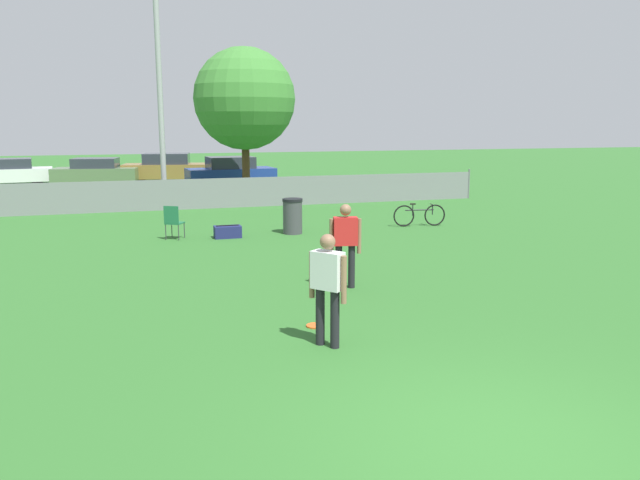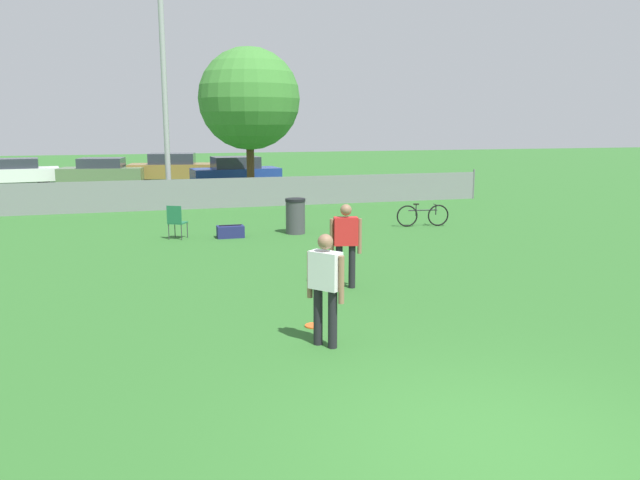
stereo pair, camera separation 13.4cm
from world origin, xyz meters
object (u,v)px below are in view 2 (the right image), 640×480
Objects in this scene: gear_bag_sideline at (230,232)px; parked_car_white at (17,172)px; bicycle_sideline at (423,215)px; folding_chair_sideline at (176,220)px; player_receiver_white at (325,282)px; parked_car_blue at (236,173)px; parked_car_olive at (102,171)px; tree_near_pole at (249,99)px; player_thrower_red at (346,240)px; light_pole at (163,56)px; frisbee_disc at (313,326)px; trash_bin at (295,216)px; parked_car_tan at (173,168)px.

parked_car_white is at bearing 114.96° from gear_bag_sideline.
bicycle_sideline is 5.89m from gear_bag_sideline.
parked_car_white is (-6.80, 17.53, 0.12)m from folding_chair_sideline.
player_receiver_white is 0.37× the size of parked_car_blue.
parked_car_olive is at bearing 103.69° from gear_bag_sideline.
tree_near_pole is at bearing -82.91° from folding_chair_sideline.
parked_car_olive is at bearing 115.32° from player_thrower_red.
player_thrower_red is at bearing -78.89° from light_pole.
frisbee_disc is at bearing -100.24° from parked_car_blue.
gear_bag_sideline is 17.42m from parked_car_olive.
player_thrower_red is at bearing -94.98° from trash_bin.
folding_chair_sideline is 0.92× the size of trash_bin.
parked_car_blue is (10.45, -4.27, 0.06)m from parked_car_white.
frisbee_disc is 8.28m from folding_chair_sideline.
light_pole is at bearing 113.40° from trash_bin.
parked_car_tan is at bearing -8.27° from parked_car_white.
light_pole is 9.42× the size of trash_bin.
player_thrower_red is 6.10× the size of frisbee_disc.
light_pole is 35.60× the size of frisbee_disc.
light_pole is 10.19× the size of folding_chair_sideline.
tree_near_pole reaches higher than parked_car_olive.
player_receiver_white is 0.99× the size of bicycle_sideline.
parked_car_white is (-10.11, 17.58, 0.14)m from trash_bin.
parked_car_white is at bearing 178.70° from parked_car_olive.
player_receiver_white is 0.39× the size of parked_car_white.
parked_car_tan reaches higher than frisbee_disc.
folding_chair_sideline is 1.49m from gear_bag_sideline.
parked_car_olive is at bearing 146.42° from parked_car_blue.
parked_car_tan is 1.10× the size of parked_car_blue.
trash_bin is at bearing -61.01° from parked_car_olive.
player_receiver_white reaches higher than frisbee_disc.
parked_car_tan is at bearing 18.72° from parked_car_olive.
gear_bag_sideline is at bearing -78.32° from parked_car_tan.
player_thrower_red is 19.36m from parked_car_blue.
gear_bag_sideline is at bearing -80.27° from light_pole.
trash_bin is 0.24× the size of parked_car_white.
player_thrower_red reaches higher than parked_car_tan.
trash_bin is (-0.31, -8.96, -3.55)m from tree_near_pole.
bicycle_sideline is at bearing -67.28° from tree_near_pole.
tree_near_pole is 9.64m from trash_bin.
tree_near_pole is at bearing -41.84° from parked_car_olive.
player_thrower_red is 0.37× the size of parked_car_olive.
parked_car_blue is at bearing -76.19° from folding_chair_sideline.
light_pole is at bearing 99.73° from gear_bag_sideline.
parked_car_tan is (0.70, 10.15, -4.78)m from light_pole.
light_pole reaches higher than parked_car_blue.
player_thrower_red is at bearing -67.17° from parked_car_olive.
parked_car_white is at bearing 158.06° from player_receiver_white.
parked_car_olive is at bearing 106.66° from light_pole.
player_receiver_white is at bearing -89.56° from gear_bag_sideline.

